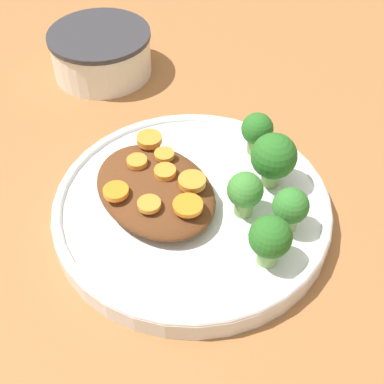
% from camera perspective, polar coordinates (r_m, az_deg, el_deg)
% --- Properties ---
extents(ground_plane, '(4.00, 4.00, 0.00)m').
position_cam_1_polar(ground_plane, '(0.53, 0.00, -2.67)').
color(ground_plane, '#9E6638').
extents(plate, '(0.27, 0.27, 0.03)m').
position_cam_1_polar(plate, '(0.52, 0.00, -1.67)').
color(plate, white).
rests_on(plate, ground_plane).
extents(dip_bowl, '(0.13, 0.13, 0.06)m').
position_cam_1_polar(dip_bowl, '(0.71, -9.69, 14.68)').
color(dip_bowl, white).
rests_on(dip_bowl, ground_plane).
extents(stew_mound, '(0.14, 0.10, 0.03)m').
position_cam_1_polar(stew_mound, '(0.51, -3.94, 0.27)').
color(stew_mound, '#5B3319').
rests_on(stew_mound, plate).
extents(broccoli_floret_0, '(0.04, 0.04, 0.06)m').
position_cam_1_polar(broccoli_floret_0, '(0.51, 8.70, 3.65)').
color(broccoli_floret_0, '#7FA85B').
rests_on(broccoli_floret_0, plate).
extents(broccoli_floret_1, '(0.03, 0.03, 0.05)m').
position_cam_1_polar(broccoli_floret_1, '(0.48, 10.45, -1.67)').
color(broccoli_floret_1, '#7FA85B').
rests_on(broccoli_floret_1, plate).
extents(broccoli_floret_2, '(0.04, 0.04, 0.05)m').
position_cam_1_polar(broccoli_floret_2, '(0.45, 8.33, -4.97)').
color(broccoli_floret_2, '#7FA85B').
rests_on(broccoli_floret_2, plate).
extents(broccoli_floret_3, '(0.03, 0.03, 0.05)m').
position_cam_1_polar(broccoli_floret_3, '(0.49, 5.68, 0.00)').
color(broccoli_floret_3, '#7FA85B').
rests_on(broccoli_floret_3, plate).
extents(broccoli_floret_4, '(0.03, 0.03, 0.05)m').
position_cam_1_polar(broccoli_floret_4, '(0.55, 6.95, 6.48)').
color(broccoli_floret_4, '#759E51').
rests_on(broccoli_floret_4, plate).
extents(carrot_slice_0, '(0.02, 0.02, 0.01)m').
position_cam_1_polar(carrot_slice_0, '(0.50, -2.89, 2.17)').
color(carrot_slice_0, orange).
rests_on(carrot_slice_0, stew_mound).
extents(carrot_slice_1, '(0.02, 0.02, 0.01)m').
position_cam_1_polar(carrot_slice_1, '(0.51, -5.88, 3.26)').
color(carrot_slice_1, orange).
rests_on(carrot_slice_1, stew_mound).
extents(carrot_slice_2, '(0.03, 0.03, 0.00)m').
position_cam_1_polar(carrot_slice_2, '(0.47, -0.44, -1.43)').
color(carrot_slice_2, orange).
rests_on(carrot_slice_2, stew_mound).
extents(carrot_slice_3, '(0.03, 0.03, 0.01)m').
position_cam_1_polar(carrot_slice_3, '(0.54, -4.72, 5.58)').
color(carrot_slice_3, orange).
rests_on(carrot_slice_3, stew_mound).
extents(carrot_slice_4, '(0.02, 0.02, 0.00)m').
position_cam_1_polar(carrot_slice_4, '(0.47, -4.59, -1.30)').
color(carrot_slice_4, orange).
rests_on(carrot_slice_4, stew_mound).
extents(carrot_slice_5, '(0.03, 0.03, 0.01)m').
position_cam_1_polar(carrot_slice_5, '(0.49, 0.73, 1.08)').
color(carrot_slice_5, orange).
rests_on(carrot_slice_5, stew_mound).
extents(carrot_slice_6, '(0.02, 0.02, 0.01)m').
position_cam_1_polar(carrot_slice_6, '(0.49, -8.12, 0.08)').
color(carrot_slice_6, orange).
rests_on(carrot_slice_6, stew_mound).
extents(carrot_slice_7, '(0.02, 0.02, 0.00)m').
position_cam_1_polar(carrot_slice_7, '(0.52, -2.97, 4.02)').
color(carrot_slice_7, orange).
rests_on(carrot_slice_7, stew_mound).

